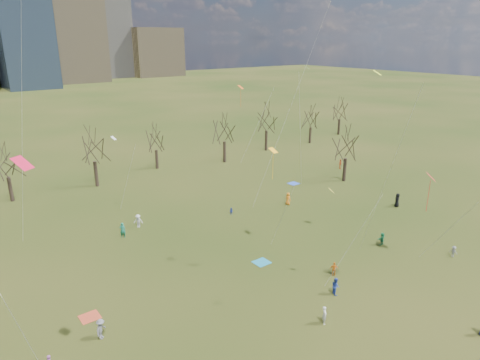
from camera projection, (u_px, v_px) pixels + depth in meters
ground at (315, 279)px, 41.43m from camera, size 500.00×500.00×0.00m
bare_tree_row at (143, 145)px, 67.50m from camera, size 113.04×29.80×9.50m
blanket_teal at (262, 262)px, 44.57m from camera, size 1.60×1.50×0.03m
blanket_navy at (293, 183)px, 68.70m from camera, size 1.60×1.50×0.03m
blanket_crimson at (90, 317)px, 35.83m from camera, size 1.60×1.50×0.03m
person_1 at (324, 315)px, 34.82m from camera, size 0.64×0.69×1.59m
person_3 at (453, 251)px, 45.54m from camera, size 0.58×0.87×1.25m
person_4 at (334, 269)px, 41.89m from camera, size 0.87×0.83×1.46m
person_5 at (382, 239)px, 48.20m from camera, size 1.39×0.52×1.47m
person_6 at (397, 200)px, 59.00m from camera, size 1.12×1.10×1.95m
person_8 at (231, 211)px, 56.42m from camera, size 0.53×0.58×0.98m
person_9 at (138, 221)px, 52.62m from camera, size 1.24×1.15×1.68m
person_10 at (340, 164)px, 76.29m from camera, size 1.09×0.77×1.72m
person_12 at (288, 199)px, 59.77m from camera, size 0.76×0.97×1.76m
person_13 at (123, 230)px, 49.90m from camera, size 0.81×0.76×1.87m
person_14 at (336, 286)px, 38.86m from camera, size 0.90×0.98×1.63m
person_15 at (101, 329)px, 33.06m from camera, size 1.25×1.20×1.71m
kites_airborne at (261, 139)px, 45.76m from camera, size 47.94×44.32×31.92m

